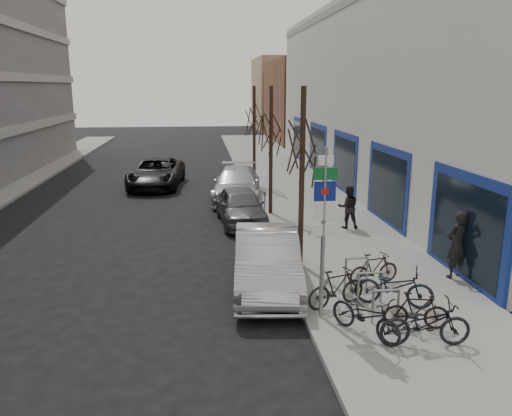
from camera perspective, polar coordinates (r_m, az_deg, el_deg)
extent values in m
plane|color=black|center=(12.05, -4.12, -13.38)|extent=(120.00, 120.00, 0.00)
cube|color=slate|center=(21.96, 6.58, -0.60)|extent=(5.00, 70.00, 0.15)
cube|color=#B7B7B2|center=(31.87, 27.18, 11.42)|extent=(20.00, 32.00, 10.00)
cube|color=brown|center=(52.47, 8.54, 12.01)|extent=(12.00, 14.00, 8.00)
cube|color=#937A5B|center=(67.17, 5.65, 12.88)|extent=(13.00, 12.00, 9.00)
cylinder|color=gray|center=(11.58, 7.66, -3.40)|extent=(0.10, 0.10, 4.20)
cube|color=white|center=(11.16, 8.00, 5.42)|extent=(0.35, 0.03, 0.22)
cube|color=#0C5926|center=(11.20, 7.95, 3.90)|extent=(0.55, 0.03, 0.28)
cube|color=navy|center=(11.28, 7.88, 1.90)|extent=(0.50, 0.03, 0.45)
cube|color=maroon|center=(11.27, 7.89, 1.89)|extent=(0.18, 0.02, 0.14)
cube|color=white|center=(11.38, 7.80, -0.32)|extent=(0.45, 0.03, 0.45)
cube|color=white|center=(11.49, 7.73, -2.49)|extent=(0.55, 0.03, 0.28)
cylinder|color=gray|center=(11.99, 13.21, -10.97)|extent=(0.06, 0.06, 0.80)
cylinder|color=gray|center=(12.20, 15.91, -10.70)|extent=(0.06, 0.06, 0.80)
cylinder|color=gray|center=(11.93, 14.69, -9.09)|extent=(0.60, 0.06, 0.06)
cylinder|color=gray|center=(12.94, 11.59, -8.98)|extent=(0.06, 0.06, 0.80)
cylinder|color=gray|center=(13.13, 14.11, -8.78)|extent=(0.06, 0.06, 0.80)
cylinder|color=gray|center=(12.89, 12.95, -7.24)|extent=(0.60, 0.06, 0.06)
cylinder|color=gray|center=(13.92, 10.20, -7.27)|extent=(0.06, 0.06, 0.80)
cylinder|color=gray|center=(14.09, 12.56, -7.11)|extent=(0.06, 0.06, 0.80)
cylinder|color=gray|center=(13.87, 11.47, -5.64)|extent=(0.60, 0.06, 0.06)
cylinder|color=black|center=(14.78, 5.25, 3.02)|extent=(0.16, 0.16, 5.50)
cylinder|color=black|center=(21.11, 1.71, 6.31)|extent=(0.16, 0.16, 5.50)
cylinder|color=black|center=(27.52, -0.20, 8.06)|extent=(0.16, 0.16, 5.50)
cylinder|color=gray|center=(14.75, 3.74, -5.22)|extent=(0.05, 0.05, 1.10)
cube|color=#3F3F44|center=(14.56, 3.78, -2.88)|extent=(0.10, 0.08, 0.18)
cylinder|color=gray|center=(19.97, 1.00, -0.11)|extent=(0.05, 0.05, 1.10)
cube|color=#3F3F44|center=(19.83, 1.00, 1.65)|extent=(0.10, 0.08, 0.18)
cylinder|color=gray|center=(25.31, -0.60, 2.86)|extent=(0.05, 0.05, 1.10)
cube|color=#3F3F44|center=(25.20, -0.60, 4.27)|extent=(0.10, 0.08, 0.18)
imported|color=black|center=(11.35, 12.46, -11.52)|extent=(1.49, 1.81, 1.11)
imported|color=black|center=(11.98, 17.87, -11.06)|extent=(1.54, 0.71, 0.90)
imported|color=black|center=(12.95, 15.50, -8.31)|extent=(2.01, 1.27, 1.18)
imported|color=black|center=(12.62, 9.17, -8.98)|extent=(1.72, 1.02, 1.00)
imported|color=black|center=(11.27, 18.82, -11.98)|extent=(1.97, 0.74, 1.18)
imported|color=black|center=(14.20, 13.34, -6.74)|extent=(1.58, 0.77, 0.92)
imported|color=#B5B5BA|center=(13.86, 1.26, -5.97)|extent=(2.18, 5.08, 1.63)
imported|color=#55545A|center=(20.35, -1.77, 0.25)|extent=(2.07, 4.44, 1.47)
imported|color=#B3B4B9|center=(24.55, -2.18, 2.73)|extent=(2.89, 5.70, 1.59)
imported|color=black|center=(28.41, -11.31, 4.00)|extent=(3.12, 5.95, 1.60)
imported|color=black|center=(15.23, 22.01, -3.89)|extent=(0.82, 0.66, 1.97)
imported|color=black|center=(19.44, 10.50, 0.13)|extent=(0.66, 0.49, 1.67)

